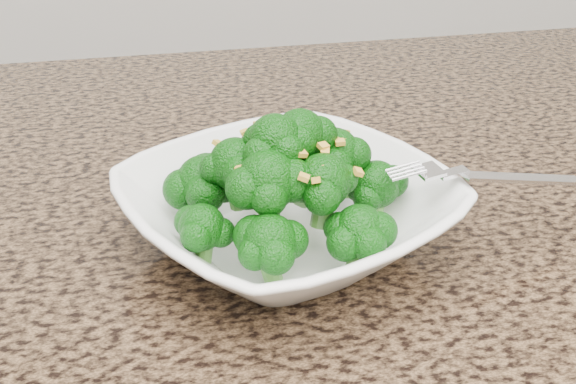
{
  "coord_description": "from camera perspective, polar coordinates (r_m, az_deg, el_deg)",
  "views": [
    {
      "loc": [
        0.05,
        -0.19,
        1.22
      ],
      "look_at": [
        0.15,
        0.29,
        0.95
      ],
      "focal_mm": 45.0,
      "sensor_mm": 36.0,
      "label": 1
    }
  ],
  "objects": [
    {
      "name": "granite_counter",
      "position": [
        0.6,
        -14.67,
        -6.51
      ],
      "size": [
        1.64,
        1.04,
        0.03
      ],
      "primitive_type": "cube",
      "color": "brown",
      "rests_on": "cabinet"
    },
    {
      "name": "fork",
      "position": [
        0.57,
        13.29,
        1.5
      ],
      "size": [
        0.19,
        0.05,
        0.01
      ],
      "primitive_type": null,
      "rotation": [
        0.0,
        0.0,
        0.14
      ],
      "color": "silver",
      "rests_on": "bowl"
    },
    {
      "name": "garlic_topping",
      "position": [
        0.53,
        -0.0,
        8.68
      ],
      "size": [
        0.13,
        0.13,
        0.01
      ],
      "primitive_type": null,
      "color": "gold",
      "rests_on": "broccoli_pile"
    },
    {
      "name": "bowl",
      "position": [
        0.57,
        -0.0,
        -1.71
      ],
      "size": [
        0.33,
        0.33,
        0.06
      ],
      "primitive_type": "imported",
      "rotation": [
        0.0,
        0.0,
        0.43
      ],
      "color": "white",
      "rests_on": "granite_counter"
    },
    {
      "name": "broccoli_pile",
      "position": [
        0.54,
        -0.0,
        4.58
      ],
      "size": [
        0.22,
        0.22,
        0.08
      ],
      "primitive_type": null,
      "color": "#0A4F09",
      "rests_on": "bowl"
    }
  ]
}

